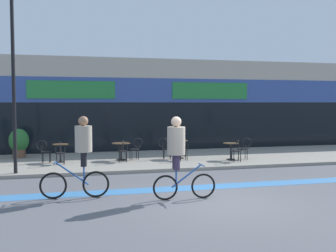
{
  "coord_description": "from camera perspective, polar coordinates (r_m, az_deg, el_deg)",
  "views": [
    {
      "loc": [
        -3.57,
        -9.17,
        2.53
      ],
      "look_at": [
        0.02,
        5.19,
        1.63
      ],
      "focal_mm": 42.0,
      "sensor_mm": 36.0,
      "label": 1
    }
  ],
  "objects": [
    {
      "name": "cafe_chair_1_side",
      "position": [
        16.6,
        -4.69,
        -3.08
      ],
      "size": [
        0.6,
        0.45,
        0.9
      ],
      "rotation": [
        0.0,
        0.0,
        3.28
      ],
      "color": "black",
      "rests_on": "sidewalk_slab"
    },
    {
      "name": "bistro_table_2",
      "position": [
        16.83,
        1.67,
        -2.85
      ],
      "size": [
        0.71,
        0.71,
        0.78
      ],
      "color": "black",
      "rests_on": "sidewalk_slab"
    },
    {
      "name": "cafe_chair_3_near",
      "position": [
        16.11,
        9.96,
        -3.32
      ],
      "size": [
        0.45,
        0.6,
        0.9
      ],
      "rotation": [
        0.0,
        0.0,
        1.45
      ],
      "color": "black",
      "rests_on": "sidewalk_slab"
    },
    {
      "name": "bike_lane_stripe",
      "position": [
        11.79,
        3.97,
        -8.9
      ],
      "size": [
        36.0,
        0.7,
        0.01
      ],
      "primitive_type": "cube",
      "color": "#3D7AB7",
      "rests_on": "ground"
    },
    {
      "name": "cafe_chair_0_near",
      "position": [
        15.76,
        -15.37,
        -3.55
      ],
      "size": [
        0.42,
        0.58,
        0.9
      ],
      "rotation": [
        0.0,
        0.0,
        1.61
      ],
      "color": "black",
      "rests_on": "sidewalk_slab"
    },
    {
      "name": "bistro_table_0",
      "position": [
        16.38,
        -15.33,
        -3.29
      ],
      "size": [
        0.62,
        0.62,
        0.73
      ],
      "color": "black",
      "rests_on": "sidewalk_slab"
    },
    {
      "name": "cyclist_1",
      "position": [
        10.14,
        1.45,
        -3.54
      ],
      "size": [
        1.68,
        0.5,
        2.16
      ],
      "rotation": [
        0.0,
        0.0,
        -0.03
      ],
      "color": "black",
      "rests_on": "ground"
    },
    {
      "name": "sidewalk_slab",
      "position": [
        16.99,
        -1.77,
        -4.88
      ],
      "size": [
        40.0,
        5.5,
        0.12
      ],
      "primitive_type": "cube",
      "color": "gray",
      "rests_on": "ground"
    },
    {
      "name": "bistro_table_3",
      "position": [
        16.69,
        9.11,
        -3.15
      ],
      "size": [
        0.64,
        0.64,
        0.7
      ],
      "color": "black",
      "rests_on": "sidewalk_slab"
    },
    {
      "name": "cyclist_0",
      "position": [
        10.57,
        -12.49,
        -3.56
      ],
      "size": [
        1.8,
        0.54,
        2.17
      ],
      "rotation": [
        0.0,
        0.0,
        3.06
      ],
      "color": "black",
      "rests_on": "ground"
    },
    {
      "name": "planter_pot",
      "position": [
        18.21,
        -20.82,
        -2.2
      ],
      "size": [
        0.84,
        0.84,
        1.26
      ],
      "color": "brown",
      "rests_on": "sidewalk_slab"
    },
    {
      "name": "ground_plane",
      "position": [
        10.16,
        7.12,
        -10.96
      ],
      "size": [
        120.0,
        120.0,
        0.0
      ],
      "primitive_type": "plane",
      "color": "#5B5B60"
    },
    {
      "name": "lamp_post",
      "position": [
        14.21,
        -21.54,
        7.49
      ],
      "size": [
        0.26,
        0.26,
        6.1
      ],
      "color": "black",
      "rests_on": "sidewalk_slab"
    },
    {
      "name": "cafe_chair_3_side",
      "position": [
        16.93,
        11.07,
        -3.0
      ],
      "size": [
        0.6,
        0.45,
        0.9
      ],
      "rotation": [
        0.0,
        0.0,
        3.01
      ],
      "color": "black",
      "rests_on": "sidewalk_slab"
    },
    {
      "name": "cafe_chair_2_side",
      "position": [
        16.69,
        -0.4,
        -3.03
      ],
      "size": [
        0.6,
        0.44,
        0.9
      ],
      "rotation": [
        0.0,
        0.0,
        -0.12
      ],
      "color": "black",
      "rests_on": "sidewalk_slab"
    },
    {
      "name": "storefront_facade",
      "position": [
        21.43,
        -4.46,
        2.97
      ],
      "size": [
        40.0,
        4.06,
        4.7
      ],
      "color": "#B2A899",
      "rests_on": "ground"
    },
    {
      "name": "cafe_chair_0_side",
      "position": [
        16.41,
        -17.52,
        -3.31
      ],
      "size": [
        0.59,
        0.43,
        0.9
      ],
      "rotation": [
        0.0,
        0.0,
        -0.08
      ],
      "color": "black",
      "rests_on": "sidewalk_slab"
    },
    {
      "name": "bistro_table_1",
      "position": [
        16.5,
        -6.82,
        -3.15
      ],
      "size": [
        0.76,
        0.76,
        0.71
      ],
      "color": "black",
      "rests_on": "sidewalk_slab"
    },
    {
      "name": "cafe_chair_1_near",
      "position": [
        15.88,
        -6.56,
        -3.39
      ],
      "size": [
        0.42,
        0.59,
        0.9
      ],
      "rotation": [
        0.0,
        0.0,
        1.51
      ],
      "color": "black",
      "rests_on": "sidewalk_slab"
    },
    {
      "name": "cafe_chair_2_near",
      "position": [
        16.24,
        2.26,
        -3.22
      ],
      "size": [
        0.42,
        0.58,
        0.9
      ],
      "rotation": [
        0.0,
        0.0,
        1.52
      ],
      "color": "black",
      "rests_on": "sidewalk_slab"
    }
  ]
}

